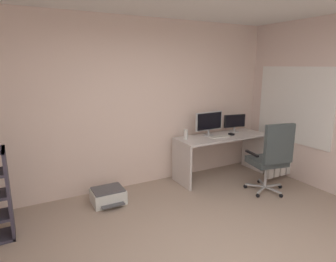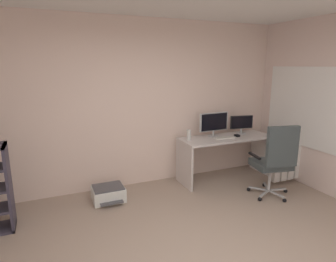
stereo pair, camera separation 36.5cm
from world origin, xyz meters
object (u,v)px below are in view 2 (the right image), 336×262
(radiator, at_px, (293,162))
(monitor_main, at_px, (214,123))
(desktop_speaker, at_px, (189,135))
(printer, at_px, (108,193))
(office_chair, at_px, (275,159))
(computer_mouse, at_px, (237,135))
(monitor_secondary, at_px, (241,123))
(desk, at_px, (226,148))
(keyboard, at_px, (224,138))

(radiator, bearing_deg, monitor_main, 149.22)
(desktop_speaker, xyz_separation_m, printer, (-1.39, -0.12, -0.73))
(office_chair, relative_size, radiator, 1.31)
(computer_mouse, bearing_deg, monitor_secondary, 36.98)
(monitor_main, distance_m, monitor_secondary, 0.59)
(desk, bearing_deg, desktop_speaker, 174.07)
(keyboard, bearing_deg, computer_mouse, 10.07)
(radiator, bearing_deg, monitor_secondary, 130.08)
(desk, height_order, office_chair, office_chair)
(keyboard, xyz_separation_m, radiator, (1.08, -0.51, -0.41))
(monitor_main, relative_size, computer_mouse, 5.57)
(monitor_secondary, xyz_separation_m, radiator, (0.59, -0.70, -0.59))
(computer_mouse, distance_m, radiator, 1.05)
(monitor_main, xyz_separation_m, computer_mouse, (0.38, -0.16, -0.23))
(desk, bearing_deg, radiator, -30.34)
(desktop_speaker, distance_m, radiator, 1.86)
(keyboard, distance_m, desktop_speaker, 0.62)
(monitor_main, height_order, radiator, monitor_main)
(desk, bearing_deg, computer_mouse, -13.25)
(desktop_speaker, bearing_deg, radiator, -21.23)
(monitor_secondary, bearing_deg, monitor_main, -179.99)
(office_chair, bearing_deg, monitor_secondary, 80.67)
(desk, relative_size, office_chair, 1.44)
(monitor_secondary, distance_m, office_chair, 1.12)
(monitor_main, bearing_deg, office_chair, -68.84)
(computer_mouse, bearing_deg, monitor_main, 155.01)
(desk, xyz_separation_m, computer_mouse, (0.19, -0.05, 0.21))
(monitor_main, bearing_deg, monitor_secondary, 0.01)
(printer, bearing_deg, monitor_main, 5.17)
(desktop_speaker, relative_size, printer, 0.37)
(office_chair, bearing_deg, printer, 158.91)
(monitor_main, relative_size, desktop_speaker, 3.28)
(monitor_secondary, xyz_separation_m, printer, (-2.48, -0.17, -0.84))
(monitor_main, bearing_deg, desk, -33.08)
(computer_mouse, height_order, office_chair, office_chair)
(desktop_speaker, bearing_deg, office_chair, -47.93)
(monitor_secondary, xyz_separation_m, desktop_speaker, (-1.09, -0.05, -0.10))
(keyboard, bearing_deg, desktop_speaker, 171.00)
(monitor_main, xyz_separation_m, monitor_secondary, (0.58, 0.00, -0.06))
(monitor_main, xyz_separation_m, desktop_speaker, (-0.50, -0.05, -0.16))
(desk, distance_m, radiator, 1.17)
(monitor_main, height_order, monitor_secondary, monitor_main)
(keyboard, xyz_separation_m, printer, (-1.99, 0.02, -0.66))
(desk, bearing_deg, keyboard, -139.70)
(monitor_secondary, distance_m, radiator, 1.09)
(computer_mouse, distance_m, office_chair, 0.91)
(monitor_secondary, distance_m, keyboard, 0.55)
(computer_mouse, height_order, printer, computer_mouse)
(printer, bearing_deg, office_chair, -21.09)
(monitor_main, xyz_separation_m, keyboard, (0.10, -0.19, -0.23))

